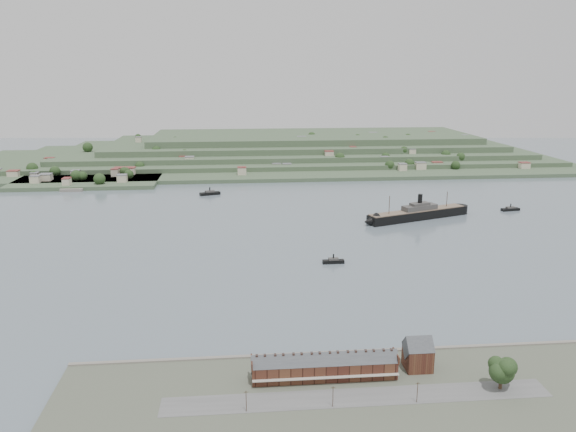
{
  "coord_description": "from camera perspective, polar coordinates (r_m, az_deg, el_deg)",
  "views": [
    {
      "loc": [
        -41.29,
        -357.18,
        115.24
      ],
      "look_at": [
        -5.68,
        30.0,
        14.78
      ],
      "focal_mm": 35.0,
      "sensor_mm": 36.0,
      "label": 1
    }
  ],
  "objects": [
    {
      "name": "ground",
      "position": [
        377.58,
        1.28,
        -3.29
      ],
      "size": [
        1400.0,
        1400.0,
        0.0
      ],
      "primitive_type": "plane",
      "color": "slate",
      "rests_on": "ground"
    },
    {
      "name": "gabled_building",
      "position": [
        231.33,
        13.05,
        -13.49
      ],
      "size": [
        10.4,
        10.18,
        14.09
      ],
      "color": "#401E17",
      "rests_on": "ground"
    },
    {
      "name": "terrace_row",
      "position": [
        220.25,
        3.73,
        -15.03
      ],
      "size": [
        55.6,
        9.8,
        11.07
      ],
      "color": "#401E17",
      "rests_on": "ground"
    },
    {
      "name": "tugboat",
      "position": [
        349.15,
        4.63,
        -4.58
      ],
      "size": [
        13.43,
        3.8,
        6.02
      ],
      "color": "black",
      "rests_on": "ground"
    },
    {
      "name": "ferry_east",
      "position": [
        514.37,
        21.66,
        0.67
      ],
      "size": [
        16.62,
        6.82,
        6.05
      ],
      "color": "black",
      "rests_on": "ground"
    },
    {
      "name": "ferry_west",
      "position": [
        544.64,
        -7.94,
        2.32
      ],
      "size": [
        20.38,
        11.49,
        7.38
      ],
      "color": "black",
      "rests_on": "ground"
    },
    {
      "name": "near_shore",
      "position": [
        209.28,
        7.4,
        -18.73
      ],
      "size": [
        220.0,
        80.0,
        2.6
      ],
      "color": "#4C5142",
      "rests_on": "ground"
    },
    {
      "name": "steamship",
      "position": [
        460.32,
        12.76,
        0.2
      ],
      "size": [
        97.23,
        44.89,
        24.3
      ],
      "color": "black",
      "rests_on": "ground"
    },
    {
      "name": "fig_tree",
      "position": [
        225.78,
        21.02,
        -14.4
      ],
      "size": [
        11.49,
        9.95,
        12.82
      ],
      "color": "#3C291B",
      "rests_on": "ground"
    },
    {
      "name": "far_peninsula",
      "position": [
        760.52,
        0.01,
        6.68
      ],
      "size": [
        760.0,
        309.0,
        30.0
      ],
      "color": "#395136",
      "rests_on": "ground"
    }
  ]
}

